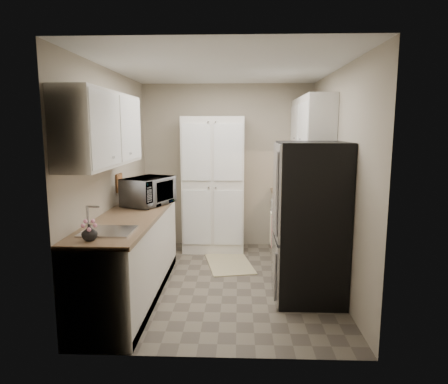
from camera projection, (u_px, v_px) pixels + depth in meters
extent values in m
plane|color=#665B4C|center=(224.00, 282.00, 4.82)|extent=(3.20, 3.20, 0.00)
cube|color=#B2A590|center=(227.00, 166.00, 6.19)|extent=(2.60, 0.04, 2.50)
cube|color=#B2A590|center=(215.00, 207.00, 3.04)|extent=(2.60, 0.04, 2.50)
cube|color=#B2A590|center=(113.00, 179.00, 4.66)|extent=(0.04, 3.20, 2.50)
cube|color=#B2A590|center=(337.00, 180.00, 4.57)|extent=(0.04, 3.20, 2.50)
cube|color=white|center=(223.00, 68.00, 4.42)|extent=(2.60, 3.20, 0.04)
cube|color=silver|center=(103.00, 129.00, 3.83)|extent=(0.33, 1.60, 0.70)
cube|color=silver|center=(311.00, 124.00, 5.28)|extent=(0.33, 1.55, 0.58)
cube|color=#99999E|center=(311.00, 154.00, 4.92)|extent=(0.45, 0.76, 0.13)
cube|color=#B7B7BC|center=(108.00, 232.00, 3.57)|extent=(0.45, 0.40, 0.02)
cube|color=brown|center=(119.00, 183.00, 4.87)|extent=(0.02, 0.22, 0.22)
cube|color=silver|center=(214.00, 185.00, 5.96)|extent=(0.90, 0.55, 2.00)
cube|color=silver|center=(132.00, 258.00, 4.36)|extent=(0.60, 2.30, 0.88)
cube|color=#846647|center=(130.00, 217.00, 4.28)|extent=(0.63, 2.33, 0.04)
cube|color=silver|center=(294.00, 224.00, 5.88)|extent=(0.60, 0.80, 0.88)
cube|color=#846647|center=(294.00, 193.00, 5.81)|extent=(0.63, 0.83, 0.04)
cube|color=#B7B7BC|center=(300.00, 238.00, 5.09)|extent=(0.64, 0.76, 0.90)
cube|color=black|center=(302.00, 202.00, 5.02)|extent=(0.66, 0.78, 0.03)
cube|color=black|center=(325.00, 194.00, 4.99)|extent=(0.06, 0.76, 0.22)
cube|color=#D8918B|center=(272.00, 233.00, 4.95)|extent=(0.01, 0.16, 0.42)
cube|color=beige|center=(271.00, 228.00, 5.19)|extent=(0.01, 0.16, 0.42)
cube|color=#B7B7BC|center=(310.00, 222.00, 4.24)|extent=(0.70, 0.72, 1.70)
imported|color=#B6B6BB|center=(148.00, 191.00, 4.80)|extent=(0.62, 0.72, 0.33)
cylinder|color=black|center=(139.00, 191.00, 5.02)|extent=(0.07, 0.07, 0.27)
imported|color=white|center=(89.00, 232.00, 3.30)|extent=(0.17, 0.17, 0.13)
cube|color=#328E32|center=(156.00, 188.00, 5.33)|extent=(0.08, 0.21, 0.26)
cube|color=#AAABAF|center=(295.00, 184.00, 5.91)|extent=(0.30, 0.37, 0.21)
cube|color=#C2B385|center=(229.00, 264.00, 5.45)|extent=(0.73, 1.00, 0.01)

